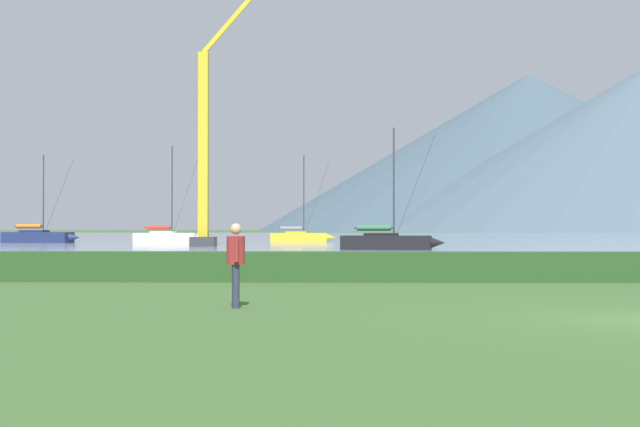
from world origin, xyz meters
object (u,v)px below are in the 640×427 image
Objects in this scene: person_standing_walker at (236,258)px; dock_crane at (205,159)px; sailboat_slip_2 at (388,241)px; sailboat_slip_7 at (168,237)px; sailboat_slip_4 at (39,236)px; sailboat_slip_0 at (300,236)px.

dock_crane is (-9.25, 56.76, 6.20)m from person_standing_walker.
sailboat_slip_2 is 5.23× the size of person_standing_walker.
sailboat_slip_2 is 0.88× the size of sailboat_slip_7.
sailboat_slip_2 reaches higher than person_standing_walker.
person_standing_walker is at bearing -71.94° from sailboat_slip_7.
sailboat_slip_7 is at bearing 2.08° from sailboat_slip_4.
sailboat_slip_7 reaches higher than sailboat_slip_4.
sailboat_slip_7 reaches higher than sailboat_slip_0.
sailboat_slip_7 is 5.93× the size of person_standing_walker.
sailboat_slip_2 is at bearing -34.68° from dock_crane.
sailboat_slip_2 is 0.41× the size of dock_crane.
sailboat_slip_0 is 1.10× the size of sailboat_slip_2.
sailboat_slip_7 is (-12.99, -7.64, 0.02)m from sailboat_slip_0.
sailboat_slip_4 reaches higher than person_standing_walker.
sailboat_slip_0 is 1.05× the size of sailboat_slip_4.
sailboat_slip_0 is 35.34m from sailboat_slip_2.
sailboat_slip_2 is 18.82m from dock_crane.
sailboat_slip_7 is 75.17m from person_standing_walker.
dock_crane is at bearing 89.59° from person_standing_walker.
sailboat_slip_0 reaches higher than sailboat_slip_2.
sailboat_slip_2 is 47.02m from person_standing_walker.
dock_crane is at bearing -63.23° from sailboat_slip_7.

